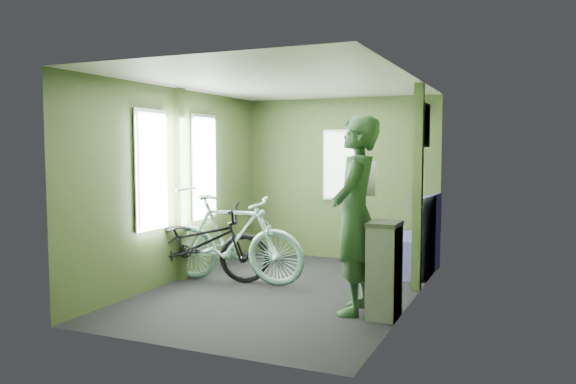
{
  "coord_description": "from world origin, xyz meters",
  "views": [
    {
      "loc": [
        2.48,
        -5.65,
        1.6
      ],
      "look_at": [
        0.0,
        0.1,
        1.1
      ],
      "focal_mm": 35.0,
      "sensor_mm": 36.0,
      "label": 1
    }
  ],
  "objects_px": {
    "bicycle_black": "(196,282)",
    "waste_box": "(384,270)",
    "bicycle_mint": "(232,284)",
    "bench_seat": "(413,250)",
    "passenger": "(355,215)"
  },
  "relations": [
    {
      "from": "waste_box",
      "to": "bench_seat",
      "type": "xyz_separation_m",
      "value": [
        -0.11,
        1.99,
        -0.16
      ]
    },
    {
      "from": "bicycle_black",
      "to": "bench_seat",
      "type": "height_order",
      "value": "bench_seat"
    },
    {
      "from": "waste_box",
      "to": "bench_seat",
      "type": "distance_m",
      "value": 2.0
    },
    {
      "from": "bicycle_black",
      "to": "bicycle_mint",
      "type": "distance_m",
      "value": 0.44
    },
    {
      "from": "bicycle_mint",
      "to": "bench_seat",
      "type": "height_order",
      "value": "bench_seat"
    },
    {
      "from": "bicycle_mint",
      "to": "passenger",
      "type": "height_order",
      "value": "passenger"
    },
    {
      "from": "bicycle_black",
      "to": "bicycle_mint",
      "type": "bearing_deg",
      "value": -95.09
    },
    {
      "from": "passenger",
      "to": "bench_seat",
      "type": "height_order",
      "value": "passenger"
    },
    {
      "from": "bicycle_black",
      "to": "bench_seat",
      "type": "distance_m",
      "value": 2.74
    },
    {
      "from": "bicycle_mint",
      "to": "bench_seat",
      "type": "xyz_separation_m",
      "value": [
        1.84,
        1.41,
        0.3
      ]
    },
    {
      "from": "passenger",
      "to": "bench_seat",
      "type": "relative_size",
      "value": 1.9
    },
    {
      "from": "waste_box",
      "to": "bicycle_mint",
      "type": "bearing_deg",
      "value": 163.36
    },
    {
      "from": "bicycle_black",
      "to": "waste_box",
      "type": "bearing_deg",
      "value": -119.79
    },
    {
      "from": "bicycle_mint",
      "to": "waste_box",
      "type": "relative_size",
      "value": 1.95
    },
    {
      "from": "bench_seat",
      "to": "bicycle_mint",
      "type": "bearing_deg",
      "value": -137.38
    }
  ]
}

